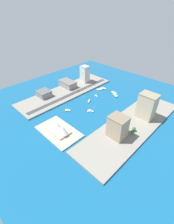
{
  "coord_description": "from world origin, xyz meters",
  "views": [
    {
      "loc": [
        -182.82,
        207.34,
        180.74
      ],
      "look_at": [
        -6.05,
        27.7,
        2.94
      ],
      "focal_mm": 25.38,
      "sensor_mm": 36.0,
      "label": 1
    }
  ],
  "objects": [
    {
      "name": "warehouse_low_gray",
      "position": [
        106.89,
        51.05,
        9.67
      ],
      "size": [
        29.22,
        26.81,
        13.33
      ],
      "color": "gray",
      "rests_on": "quay_east"
    },
    {
      "name": "sedan_silver",
      "position": [
        66.59,
        35.02,
        3.84
      ],
      "size": [
        2.12,
        4.34,
        1.44
      ],
      "color": "black",
      "rests_on": "road_strip"
    },
    {
      "name": "opera_landmark",
      "position": [
        -12.45,
        99.5,
        9.64
      ],
      "size": [
        41.92,
        24.11,
        20.31
      ],
      "color": "#BCAD93",
      "rests_on": "peninsula_point"
    },
    {
      "name": "sailboat_small_white",
      "position": [
        26.75,
        -36.0,
        1.02
      ],
      "size": [
        9.81,
        4.41,
        11.88
      ],
      "color": "white",
      "rests_on": "ground_plane"
    },
    {
      "name": "apartment_midrise_tan",
      "position": [
        -86.13,
        41.72,
        21.61
      ],
      "size": [
        27.79,
        24.3,
        37.22
      ],
      "color": "tan",
      "rests_on": "quay_west"
    },
    {
      "name": "ferry_green_doubledeck",
      "position": [
        0.34,
        -70.95,
        1.86
      ],
      "size": [
        26.87,
        19.06,
        5.13
      ],
      "color": "#2D8C4C",
      "rests_on": "ground_plane"
    },
    {
      "name": "patrol_launch_navy",
      "position": [
        21.26,
        -6.4,
        1.18
      ],
      "size": [
        8.83,
        13.31,
        3.05
      ],
      "color": "#1E284C",
      "rests_on": "ground_plane"
    },
    {
      "name": "quay_east",
      "position": [
        89.23,
        0.0,
        1.48
      ],
      "size": [
        70.0,
        240.0,
        2.97
      ],
      "primitive_type": "cube",
      "color": "gray",
      "rests_on": "ground_plane"
    },
    {
      "name": "barge_flat_brown",
      "position": [
        39.75,
        -70.65,
        1.14
      ],
      "size": [
        17.1,
        24.84,
        3.3
      ],
      "color": "brown",
      "rests_on": "ground_plane"
    },
    {
      "name": "quay_west",
      "position": [
        -89.23,
        0.0,
        1.48
      ],
      "size": [
        70.0,
        240.0,
        2.97
      ],
      "primitive_type": "cube",
      "color": "gray",
      "rests_on": "ground_plane"
    },
    {
      "name": "office_block_beige",
      "position": [
        -93.12,
        -36.06,
        26.76
      ],
      "size": [
        30.36,
        23.35,
        47.53
      ],
      "color": "#C6B793",
      "rests_on": "quay_west"
    },
    {
      "name": "yacht_sleek_gray",
      "position": [
        -7.41,
        19.8,
        1.65
      ],
      "size": [
        12.64,
        10.78,
        4.22
      ],
      "color": "#999EA3",
      "rests_on": "ground_plane"
    },
    {
      "name": "hotel_broad_white",
      "position": [
        97.44,
        -69.05,
        24.11
      ],
      "size": [
        20.13,
        18.57,
        42.22
      ],
      "color": "silver",
      "rests_on": "quay_east"
    },
    {
      "name": "carpark_squat_concrete",
      "position": [
        106.94,
        -18.18,
        10.45
      ],
      "size": [
        44.29,
        26.15,
        14.9
      ],
      "color": "gray",
      "rests_on": "quay_east"
    },
    {
      "name": "water_taxi_orange",
      "position": [
        27.05,
        49.21,
        1.34
      ],
      "size": [
        10.51,
        10.5,
        3.52
      ],
      "color": "orange",
      "rests_on": "ground_plane"
    },
    {
      "name": "road_strip",
      "position": [
        70.12,
        0.0,
        3.04
      ],
      "size": [
        10.32,
        228.0,
        0.15
      ],
      "primitive_type": "cube",
      "color": "#38383D",
      "rests_on": "quay_east"
    },
    {
      "name": "park_tree_cluster",
      "position": [
        -99.91,
        19.97,
        8.36
      ],
      "size": [
        14.33,
        22.77,
        8.56
      ],
      "color": "brown",
      "rests_on": "quay_west"
    },
    {
      "name": "peninsula_point",
      "position": [
        -9.97,
        99.5,
        1.0
      ],
      "size": [
        76.81,
        46.46,
        2.0
      ],
      "primitive_type": "cube",
      "color": "#A89E89",
      "rests_on": "ground_plane"
    },
    {
      "name": "pickup_red",
      "position": [
        66.79,
        -17.06,
        3.9
      ],
      "size": [
        2.13,
        4.83,
        1.61
      ],
      "color": "black",
      "rests_on": "road_strip"
    },
    {
      "name": "traffic_light_waterfront",
      "position": [
        63.95,
        -24.43,
        7.31
      ],
      "size": [
        0.36,
        0.36,
        6.5
      ],
      "color": "black",
      "rests_on": "quay_east"
    },
    {
      "name": "ground_plane",
      "position": [
        0.0,
        0.0,
        0.0
      ],
      "size": [
        440.0,
        440.0,
        0.0
      ],
      "primitive_type": "plane",
      "color": "#145684"
    }
  ]
}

